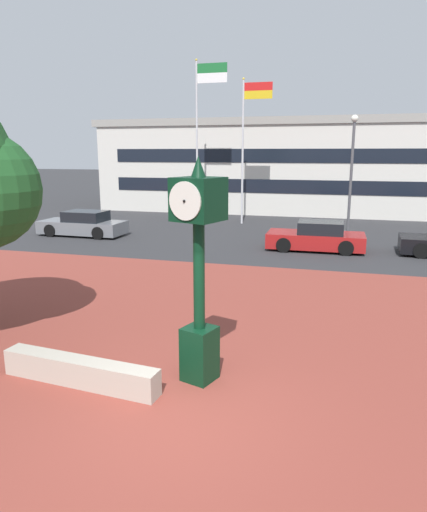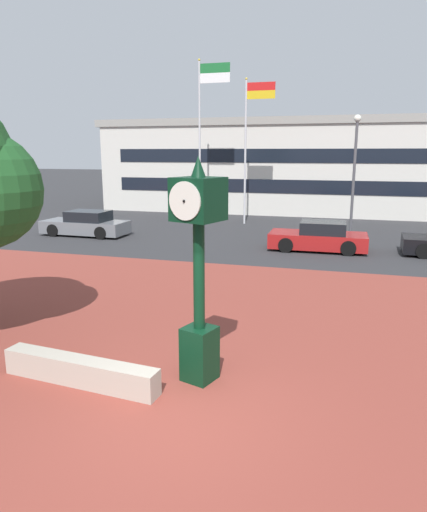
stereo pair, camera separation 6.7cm
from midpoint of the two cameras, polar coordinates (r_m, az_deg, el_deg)
name	(u,v)px [view 2 (the right image)]	position (r m, az deg, el deg)	size (l,w,h in m)	color
ground_plane	(174,420)	(8.02, -4.62, -19.30)	(200.00, 200.00, 0.00)	#2D2D30
plaza_brick_paving	(225,342)	(10.83, 1.56, -10.41)	(44.00, 14.61, 0.01)	brown
planter_wall	(80,371)	(9.27, -15.80, -13.39)	(3.20, 0.40, 0.50)	#ADA393
street_clock	(199,264)	(8.41, -1.57, -0.94)	(0.96, 0.98, 4.18)	black
car_street_mid	(86,224)	(25.10, -15.23, 3.74)	(4.47, 1.91, 1.28)	slate
car_street_far	(319,237)	(21.03, 12.85, 2.23)	(4.21, 1.96, 1.28)	maroon
flagpole_primary	(203,126)	(28.81, -1.17, 15.64)	(1.91, 0.14, 9.52)	silver
flagpole_secondary	(249,139)	(28.09, 4.40, 14.07)	(1.74, 0.14, 8.38)	silver
civic_building	(326,165)	(37.70, 13.64, 10.75)	(32.23, 12.93, 6.50)	beige
street_lamp_post	(355,162)	(24.76, 16.94, 10.88)	(0.36, 0.36, 6.02)	#4C4C51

